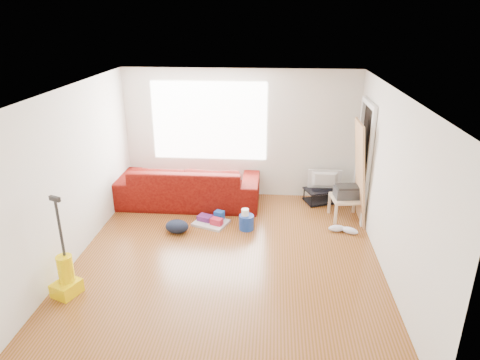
# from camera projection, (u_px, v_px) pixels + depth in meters

# --- Properties ---
(room) EXTENTS (4.51, 5.01, 2.51)m
(room) POSITION_uv_depth(u_px,v_px,m) (233.00, 178.00, 6.08)
(room) COLOR #643C0C
(room) RESTS_ON ground
(sofa) EXTENTS (2.68, 1.05, 0.78)m
(sofa) POSITION_uv_depth(u_px,v_px,m) (189.00, 203.00, 8.28)
(sofa) COLOR #3A0201
(sofa) RESTS_ON ground
(tv_stand) EXTENTS (0.83, 0.64, 0.27)m
(tv_stand) POSITION_uv_depth(u_px,v_px,m) (324.00, 195.00, 8.29)
(tv_stand) COLOR black
(tv_stand) RESTS_ON ground
(tv) EXTENTS (0.64, 0.08, 0.37)m
(tv) POSITION_uv_depth(u_px,v_px,m) (325.00, 180.00, 8.18)
(tv) COLOR black
(tv) RESTS_ON tv_stand
(side_table) EXTENTS (0.56, 0.56, 0.41)m
(side_table) POSITION_uv_depth(u_px,v_px,m) (346.00, 201.00, 7.55)
(side_table) COLOR tan
(side_table) RESTS_ON ground
(printer) EXTENTS (0.45, 0.36, 0.22)m
(printer) POSITION_uv_depth(u_px,v_px,m) (347.00, 192.00, 7.49)
(printer) COLOR #2E2E30
(printer) RESTS_ON side_table
(bucket) EXTENTS (0.31, 0.31, 0.25)m
(bucket) POSITION_uv_depth(u_px,v_px,m) (246.00, 229.00, 7.30)
(bucket) COLOR #173895
(bucket) RESTS_ON ground
(toilet_paper) EXTENTS (0.13, 0.13, 0.12)m
(toilet_paper) POSITION_uv_depth(u_px,v_px,m) (245.00, 219.00, 7.24)
(toilet_paper) COLOR white
(toilet_paper) RESTS_ON bucket
(cleaning_tray) EXTENTS (0.68, 0.61, 0.20)m
(cleaning_tray) POSITION_uv_depth(u_px,v_px,m) (212.00, 221.00, 7.46)
(cleaning_tray) COLOR beige
(cleaning_tray) RESTS_ON ground
(backpack) EXTENTS (0.43, 0.37, 0.22)m
(backpack) POSITION_uv_depth(u_px,v_px,m) (177.00, 232.00, 7.19)
(backpack) COLOR #182236
(backpack) RESTS_ON ground
(sneakers) EXTENTS (0.51, 0.26, 0.11)m
(sneakers) POSITION_uv_depth(u_px,v_px,m) (343.00, 229.00, 7.16)
(sneakers) COLOR silver
(sneakers) RESTS_ON ground
(vacuum) EXTENTS (0.39, 0.41, 1.36)m
(vacuum) POSITION_uv_depth(u_px,v_px,m) (66.00, 277.00, 5.54)
(vacuum) COLOR #F4CD00
(vacuum) RESTS_ON ground
(door_panel) EXTENTS (0.22, 0.72, 1.78)m
(door_panel) POSITION_uv_depth(u_px,v_px,m) (355.00, 220.00, 7.62)
(door_panel) COLOR tan
(door_panel) RESTS_ON ground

